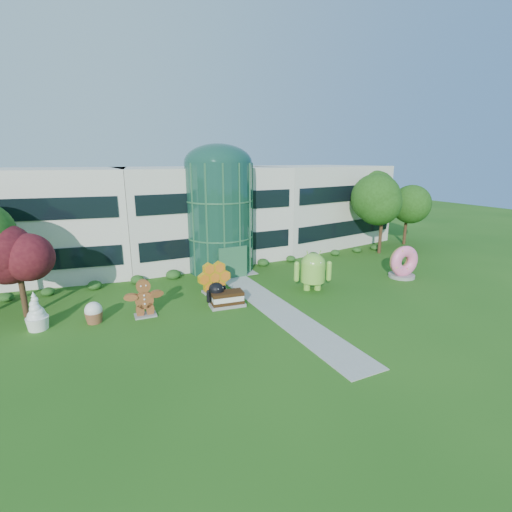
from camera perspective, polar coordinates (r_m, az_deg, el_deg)
name	(u,v)px	position (r m, az deg, el deg)	size (l,w,h in m)	color
ground	(286,315)	(25.14, 4.59, -9.07)	(140.00, 140.00, 0.00)	#215114
building	(199,212)	(39.89, -8.72, 6.66)	(46.00, 15.00, 9.30)	beige
atrium	(220,218)	(34.25, -5.63, 5.87)	(6.00, 6.00, 9.80)	#194738
walkway	(271,305)	(26.73, 2.38, -7.50)	(2.40, 20.00, 0.04)	#9E9E93
tree_red	(20,273)	(28.30, -32.59, -2.23)	(4.00, 4.00, 6.00)	#3F0C14
trees_backdrop	(216,224)	(35.28, -6.18, 4.96)	(52.00, 8.00, 8.40)	#1D4310
android_green	(313,269)	(29.50, 8.76, -1.92)	(3.11, 2.08, 3.53)	#79BD3C
android_black	(216,292)	(26.47, -6.13, -5.54)	(1.75, 1.17, 1.99)	black
donut	(403,261)	(34.81, 21.67, -0.78)	(2.79, 1.34, 2.90)	#FA5F90
gingerbread	(144,298)	(25.55, -16.83, -6.16)	(2.79, 1.07, 2.58)	maroon
ice_cream_sandwich	(227,299)	(26.39, -4.44, -6.60)	(2.45, 1.23, 1.09)	black
honeycomb	(214,279)	(29.07, -6.44, -3.46)	(2.80, 1.00, 2.20)	orange
froyo	(36,311)	(26.29, -30.76, -7.29)	(1.40, 1.40, 2.39)	white
cupcake	(94,312)	(25.91, -23.70, -7.94)	(1.15, 1.15, 1.38)	white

